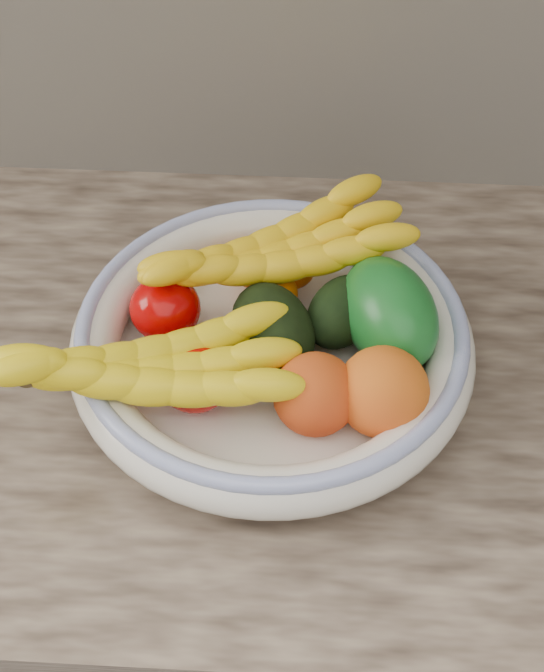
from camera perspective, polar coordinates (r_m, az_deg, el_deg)
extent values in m
cube|color=brown|center=(1.43, 0.05, -14.02)|extent=(2.40, 0.62, 0.86)
cube|color=tan|center=(1.05, 0.06, -2.16)|extent=(2.44, 0.66, 0.04)
cylinder|color=silver|center=(1.02, 0.00, -1.99)|extent=(0.13, 0.13, 0.02)
cylinder|color=silver|center=(1.01, 0.00, -1.47)|extent=(0.32, 0.32, 0.01)
torus|color=silver|center=(0.99, 0.00, -0.47)|extent=(0.39, 0.39, 0.05)
torus|color=#3D51AC|center=(0.97, 0.00, 0.40)|extent=(0.37, 0.37, 0.02)
ellipsoid|color=#E25D04|center=(1.06, -0.96, 3.92)|extent=(0.05, 0.05, 0.05)
ellipsoid|color=#FF6305|center=(1.06, 1.17, 3.80)|extent=(0.06, 0.06, 0.04)
ellipsoid|color=orange|center=(1.03, 0.05, 2.38)|extent=(0.06, 0.06, 0.05)
ellipsoid|color=#B70202|center=(1.01, -5.94, 1.55)|extent=(0.07, 0.07, 0.06)
ellipsoid|color=#C20400|center=(0.95, -4.30, -2.27)|extent=(0.09, 0.09, 0.06)
ellipsoid|color=black|center=(0.98, 0.05, 0.34)|extent=(0.11, 0.13, 0.08)
ellipsoid|color=black|center=(1.00, 3.90, 1.36)|extent=(0.10, 0.11, 0.06)
ellipsoid|color=#10571B|center=(0.99, 6.49, 1.25)|extent=(0.15, 0.16, 0.11)
ellipsoid|color=orange|center=(0.93, 2.41, -3.25)|extent=(0.08, 0.08, 0.08)
ellipsoid|color=orange|center=(0.93, 6.16, -3.10)|extent=(0.11, 0.11, 0.08)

